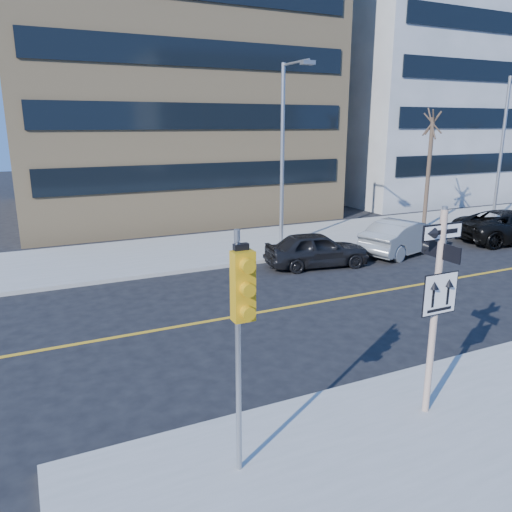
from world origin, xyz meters
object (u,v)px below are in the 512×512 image
streetlight_a (285,144)px  street_tree_west (432,126)px  streetlight_b (506,140)px  traffic_signal (242,306)px  parked_car_a (317,249)px  sign_pole (436,301)px  parked_car_b (404,237)px

streetlight_a → street_tree_west: streetlight_a is taller
streetlight_b → streetlight_a: bearing=180.0°
traffic_signal → streetlight_a: bearing=59.2°
parked_car_a → streetlight_a: bearing=5.9°
sign_pole → parked_car_a: bearing=69.4°
parked_car_a → street_tree_west: street_tree_west is taller
sign_pole → street_tree_west: (13.00, 13.81, 3.09)m
parked_car_a → streetlight_b: size_ratio=0.53×
parked_car_a → street_tree_west: size_ratio=0.66×
parked_car_a → streetlight_b: bearing=-68.5°
parked_car_a → sign_pole: bearing=168.4°
parked_car_b → streetlight_b: size_ratio=0.59×
sign_pole → parked_car_b: size_ratio=0.86×
parked_car_b → parked_car_a: bearing=75.9°
parked_car_b → street_tree_west: bearing=-67.7°
sign_pole → streetlight_b: size_ratio=0.51×
traffic_signal → streetlight_b: (22.00, 13.42, 1.73)m
traffic_signal → parked_car_a: size_ratio=0.95×
traffic_signal → parked_car_a: 13.14m
sign_pole → parked_car_a: 10.98m
parked_car_a → street_tree_west: bearing=-59.2°
parked_car_b → streetlight_b: 10.76m
streetlight_b → street_tree_west: 5.09m
parked_car_b → streetlight_b: (9.53, 2.99, 3.98)m
parked_car_a → streetlight_b: (14.17, 3.12, 4.04)m
parked_car_a → streetlight_a: 5.11m
traffic_signal → parked_car_a: traffic_signal is taller
streetlight_a → parked_car_a: bearing=-93.2°
streetlight_a → street_tree_west: (9.00, 0.54, 0.77)m
parked_car_a → parked_car_b: parked_car_b is taller
sign_pole → parked_car_b: 13.42m
sign_pole → parked_car_b: bearing=50.5°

